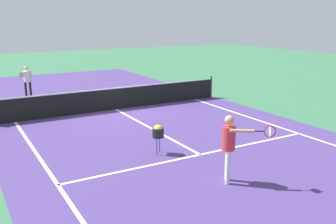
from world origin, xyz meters
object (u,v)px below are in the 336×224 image
at_px(player_near, 230,141).
at_px(ball_hopper, 158,131).
at_px(player_far, 27,78).
at_px(net, 116,98).

distance_m(player_near, ball_hopper, 2.66).
distance_m(player_near, player_far, 13.15).
xyz_separation_m(net, player_far, (-2.78, 4.66, 0.45)).
height_order(player_near, player_far, player_near).
bearing_deg(ball_hopper, player_far, 99.70).
bearing_deg(net, ball_hopper, -100.00).
height_order(player_far, ball_hopper, player_far).
relative_size(net, player_far, 6.64).
relative_size(net, ball_hopper, 11.67).
distance_m(net, ball_hopper, 5.79).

